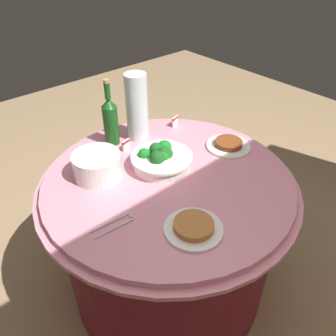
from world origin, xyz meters
name	(u,v)px	position (x,y,z in m)	size (l,w,h in m)	color
ground_plane	(168,280)	(0.00, 0.00, 0.00)	(6.00, 6.00, 0.00)	#9E7F5B
buffet_table	(168,234)	(0.00, 0.00, 0.38)	(1.16, 1.16, 0.74)	maroon
broccoli_bowl	(161,159)	(-0.03, -0.08, 0.78)	(0.28, 0.28, 0.11)	white
plate_stack	(97,165)	(0.22, -0.21, 0.80)	(0.21, 0.21, 0.11)	white
wine_bottle	(110,120)	(0.02, -0.40, 0.87)	(0.07, 0.07, 0.34)	#154A17
decorative_fruit_vase	(137,109)	(-0.11, -0.36, 0.90)	(0.11, 0.11, 0.34)	silver
serving_tongs	(114,224)	(0.35, 0.09, 0.74)	(0.17, 0.06, 0.01)	silver
food_plate_stir_fry	(228,145)	(-0.39, 0.01, 0.75)	(0.22, 0.22, 0.04)	white
food_plate_peanuts	(193,227)	(0.14, 0.30, 0.75)	(0.22, 0.22, 0.04)	white
label_placard_front	(126,144)	(0.01, -0.30, 0.77)	(0.05, 0.02, 0.05)	white
label_placard_mid	(175,121)	(-0.34, -0.32, 0.77)	(0.05, 0.02, 0.05)	white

